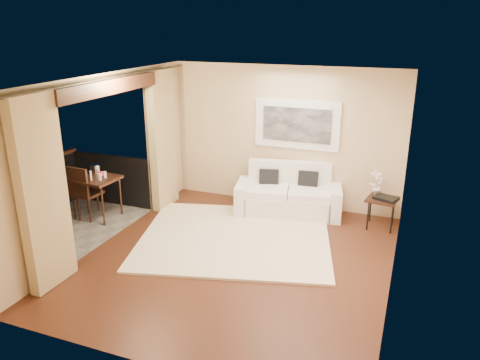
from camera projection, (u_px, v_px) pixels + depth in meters
The scene contains 18 objects.
floor at pixel (237, 259), 7.17m from camera, with size 5.00×5.00×0.00m, color #4D2716.
room_shell at pixel (106, 86), 7.08m from camera, with size 5.00×6.40×5.00m.
balcony at pixel (62, 217), 8.24m from camera, with size 1.81×2.60×1.17m.
curtains at pixel (114, 161), 7.45m from camera, with size 0.16×4.80×2.64m.
artwork at pixel (297, 125), 8.74m from camera, with size 1.62×0.07×0.92m.
rug at pixel (235, 237), 7.84m from camera, with size 3.11×2.70×0.04m, color #FCEACB.
sofa at pixel (288, 196), 8.83m from camera, with size 2.07×1.21×0.93m.
side_table at pixel (382, 202), 8.12m from camera, with size 0.57×0.57×0.54m.
tray at pixel (386, 198), 8.04m from camera, with size 0.38×0.28×0.05m, color black.
orchid at pixel (377, 183), 8.19m from camera, with size 0.25×0.17×0.47m, color white.
bistro_table at pixel (98, 182), 8.45m from camera, with size 0.71×0.71×0.78m.
balcony_chair_far at pixel (82, 189), 8.39m from camera, with size 0.46×0.47×1.02m.
balcony_chair_near at pixel (31, 211), 7.38m from camera, with size 0.56×0.56×1.04m.
ice_bucket at pixel (96, 170), 8.55m from camera, with size 0.18×0.18×0.20m, color white.
candle at pixel (103, 174), 8.54m from camera, with size 0.06×0.06×0.07m, color red.
vase at pixel (91, 176), 8.25m from camera, with size 0.04×0.04×0.18m, color white.
glass_a at pixel (100, 177), 8.28m from camera, with size 0.06×0.06×0.12m, color silver.
glass_b at pixel (105, 175), 8.41m from camera, with size 0.06×0.06×0.12m, color white.
Camera 1 is at (2.34, -5.94, 3.47)m, focal length 35.00 mm.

